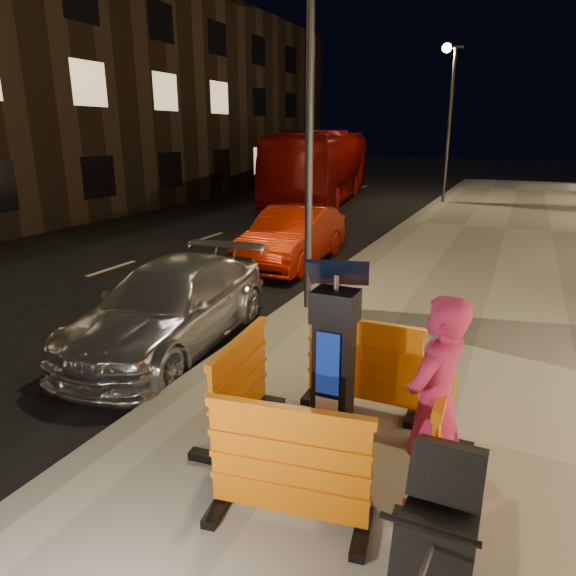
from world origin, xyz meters
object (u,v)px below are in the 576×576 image
at_px(barrier_back, 363,364).
at_px(car_silver, 174,344).
at_px(barrier_front, 289,466).
at_px(parking_kiosk, 334,366).
at_px(barrier_bldgside, 442,431).
at_px(stroller, 438,535).
at_px(car_red, 293,264).
at_px(barrier_kerbside, 240,385).
at_px(bus_doubledecker, 321,201).
at_px(man, 434,405).

distance_m(barrier_back, car_silver, 3.27).
bearing_deg(barrier_front, car_silver, 130.12).
relative_size(parking_kiosk, barrier_bldgside, 1.40).
height_order(parking_kiosk, car_silver, parking_kiosk).
bearing_deg(stroller, car_silver, 145.22).
bearing_deg(parking_kiosk, car_red, 113.09).
relative_size(parking_kiosk, car_silver, 0.43).
bearing_deg(barrier_kerbside, parking_kiosk, -95.56).
relative_size(parking_kiosk, barrier_back, 1.40).
height_order(bus_doubledecker, man, man).
height_order(barrier_bldgside, car_red, barrier_bldgside).
relative_size(car_red, man, 2.31).
bearing_deg(stroller, barrier_bldgside, 97.82).
relative_size(barrier_front, barrier_bldgside, 1.00).
height_order(barrier_back, stroller, barrier_back).
distance_m(barrier_kerbside, stroller, 2.37).
bearing_deg(stroller, bus_doubledecker, 113.31).
xyz_separation_m(parking_kiosk, car_red, (-3.45, 6.87, -1.03)).
height_order(car_silver, bus_doubledecker, bus_doubledecker).
height_order(barrier_kerbside, bus_doubledecker, bus_doubledecker).
height_order(parking_kiosk, barrier_kerbside, parking_kiosk).
xyz_separation_m(car_red, man, (4.35, -7.15, 1.02)).
distance_m(barrier_front, barrier_back, 1.90).
xyz_separation_m(parking_kiosk, barrier_front, (0.00, -0.95, -0.39)).
distance_m(parking_kiosk, man, 0.95).
relative_size(barrier_front, barrier_kerbside, 1.00).
bearing_deg(man, barrier_bldgside, -168.70).
xyz_separation_m(parking_kiosk, stroller, (1.11, -1.18, -0.39)).
distance_m(parking_kiosk, car_red, 7.75).
bearing_deg(car_silver, barrier_bldgside, -29.31).
height_order(car_silver, man, man).
distance_m(car_silver, bus_doubledecker, 16.56).
xyz_separation_m(barrier_front, barrier_bldgside, (0.95, 0.95, 0.00)).
height_order(parking_kiosk, man, parking_kiosk).
xyz_separation_m(barrier_bldgside, bus_doubledecker, (-7.93, 17.88, -0.64)).
xyz_separation_m(barrier_front, barrier_kerbside, (-0.95, 0.95, 0.00)).
bearing_deg(man, car_red, -128.34).
height_order(parking_kiosk, bus_doubledecker, parking_kiosk).
bearing_deg(barrier_bldgside, barrier_kerbside, 88.44).
bearing_deg(barrier_back, car_silver, 164.53).
relative_size(barrier_bldgside, bus_doubledecker, 0.11).
xyz_separation_m(barrier_back, man, (0.91, -1.23, 0.38)).
xyz_separation_m(parking_kiosk, barrier_kerbside, (-0.95, 0.00, -0.39)).
bearing_deg(barrier_front, car_red, 105.23).
bearing_deg(parking_kiosk, barrier_bldgside, -3.56).
relative_size(man, stroller, 1.77).
height_order(car_red, man, man).
height_order(barrier_front, stroller, barrier_front).
distance_m(parking_kiosk, bus_doubledecker, 19.22).
distance_m(bus_doubledecker, stroller, 20.71).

